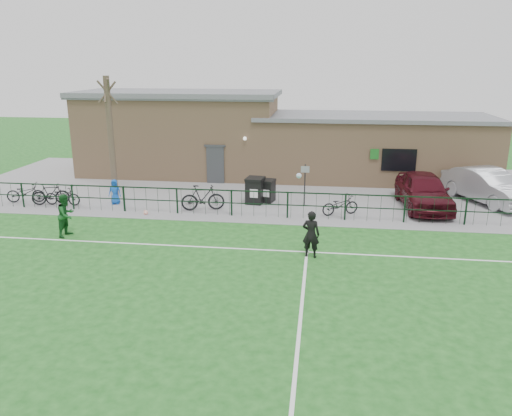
# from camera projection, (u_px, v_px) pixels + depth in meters

# --- Properties ---
(ground) EXTENTS (90.00, 90.00, 0.00)m
(ground) POSITION_uv_depth(u_px,v_px,m) (233.00, 299.00, 14.57)
(ground) COLOR #18531A
(ground) RESTS_ON ground
(paving_strip) EXTENTS (34.00, 13.00, 0.02)m
(paving_strip) POSITION_uv_depth(u_px,v_px,m) (276.00, 187.00, 27.40)
(paving_strip) COLOR gray
(paving_strip) RESTS_ON ground
(pitch_line_touch) EXTENTS (28.00, 0.10, 0.01)m
(pitch_line_touch) POSITION_uv_depth(u_px,v_px,m) (264.00, 218.00, 21.98)
(pitch_line_touch) COLOR white
(pitch_line_touch) RESTS_ON ground
(pitch_line_mid) EXTENTS (28.00, 0.10, 0.01)m
(pitch_line_mid) POSITION_uv_depth(u_px,v_px,m) (252.00, 249.00, 18.37)
(pitch_line_mid) COLOR white
(pitch_line_mid) RESTS_ON ground
(pitch_line_perp) EXTENTS (0.10, 16.00, 0.01)m
(pitch_line_perp) POSITION_uv_depth(u_px,v_px,m) (302.00, 303.00, 14.32)
(pitch_line_perp) COLOR white
(pitch_line_perp) RESTS_ON ground
(perimeter_fence) EXTENTS (28.00, 0.10, 1.20)m
(perimeter_fence) POSITION_uv_depth(u_px,v_px,m) (265.00, 204.00, 22.01)
(perimeter_fence) COLOR black
(perimeter_fence) RESTS_ON ground
(bare_tree) EXTENTS (0.30, 0.30, 6.00)m
(bare_tree) POSITION_uv_depth(u_px,v_px,m) (111.00, 138.00, 24.72)
(bare_tree) COLOR #47382B
(bare_tree) RESTS_ON ground
(wheelie_bin_left) EXTENTS (0.82, 0.89, 1.02)m
(wheelie_bin_left) POSITION_uv_depth(u_px,v_px,m) (267.00, 191.00, 24.45)
(wheelie_bin_left) COLOR black
(wheelie_bin_left) RESTS_ON paving_strip
(wheelie_bin_right) EXTENTS (0.88, 0.97, 1.18)m
(wheelie_bin_right) POSITION_uv_depth(u_px,v_px,m) (255.00, 191.00, 24.17)
(wheelie_bin_right) COLOR black
(wheelie_bin_right) RESTS_ON paving_strip
(sign_post) EXTENTS (0.07, 0.07, 2.00)m
(sign_post) POSITION_uv_depth(u_px,v_px,m) (305.00, 185.00, 23.67)
(sign_post) COLOR black
(sign_post) RESTS_ON paving_strip
(car_maroon) EXTENTS (2.29, 5.04, 1.68)m
(car_maroon) POSITION_uv_depth(u_px,v_px,m) (423.00, 191.00, 23.28)
(car_maroon) COLOR #420B15
(car_maroon) RESTS_ON paving_strip
(car_silver) EXTENTS (3.67, 5.25, 1.64)m
(car_silver) POSITION_uv_depth(u_px,v_px,m) (487.00, 186.00, 24.24)
(car_silver) COLOR #A8AAB0
(car_silver) RESTS_ON paving_strip
(bicycle_a) EXTENTS (1.91, 0.99, 0.96)m
(bicycle_a) POSITION_uv_depth(u_px,v_px,m) (26.00, 193.00, 24.32)
(bicycle_a) COLOR black
(bicycle_a) RESTS_ON paving_strip
(bicycle_b) EXTENTS (1.79, 1.10, 1.04)m
(bicycle_b) POSITION_uv_depth(u_px,v_px,m) (50.00, 194.00, 23.93)
(bicycle_b) COLOR black
(bicycle_b) RESTS_ON paving_strip
(bicycle_c) EXTENTS (1.75, 0.62, 0.91)m
(bicycle_c) POSITION_uv_depth(u_px,v_px,m) (63.00, 196.00, 23.84)
(bicycle_c) COLOR black
(bicycle_c) RESTS_ON paving_strip
(bicycle_d) EXTENTS (2.08, 1.06, 1.20)m
(bicycle_d) POSITION_uv_depth(u_px,v_px,m) (203.00, 198.00, 22.97)
(bicycle_d) COLOR black
(bicycle_d) RESTS_ON paving_strip
(bicycle_e) EXTENTS (1.83, 1.27, 0.91)m
(bicycle_e) POSITION_uv_depth(u_px,v_px,m) (340.00, 205.00, 22.34)
(bicycle_e) COLOR black
(bicycle_e) RESTS_ON paving_strip
(spectator_child) EXTENTS (0.63, 0.45, 1.21)m
(spectator_child) POSITION_uv_depth(u_px,v_px,m) (115.00, 192.00, 24.00)
(spectator_child) COLOR blue
(spectator_child) RESTS_ON paving_strip
(goalkeeper_kick) EXTENTS (1.07, 3.79, 2.27)m
(goalkeeper_kick) POSITION_uv_depth(u_px,v_px,m) (311.00, 232.00, 17.52)
(goalkeeper_kick) COLOR black
(goalkeeper_kick) RESTS_ON ground
(outfield_player) EXTENTS (0.77, 0.92, 1.70)m
(outfield_player) POSITION_uv_depth(u_px,v_px,m) (66.00, 215.00, 19.61)
(outfield_player) COLOR #164F1F
(outfield_player) RESTS_ON ground
(ball_ground) EXTENTS (0.21, 0.21, 0.21)m
(ball_ground) POSITION_uv_depth(u_px,v_px,m) (146.00, 212.00, 22.49)
(ball_ground) COLOR white
(ball_ground) RESTS_ON ground
(clubhouse) EXTENTS (24.25, 5.40, 4.96)m
(clubhouse) POSITION_uv_depth(u_px,v_px,m) (267.00, 139.00, 29.74)
(clubhouse) COLOR tan
(clubhouse) RESTS_ON ground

